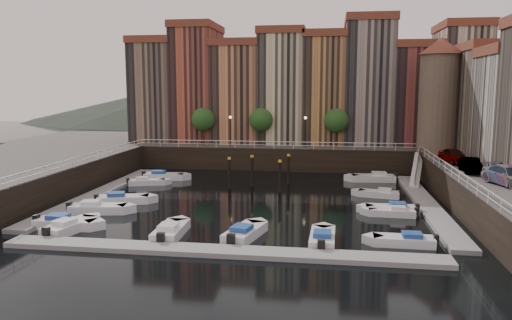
% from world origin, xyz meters
% --- Properties ---
extents(ground, '(200.00, 200.00, 0.00)m').
position_xyz_m(ground, '(0.00, 0.00, 0.00)').
color(ground, black).
rests_on(ground, ground).
extents(quay_far, '(80.00, 20.00, 3.00)m').
position_xyz_m(quay_far, '(0.00, 26.00, 1.50)').
color(quay_far, black).
rests_on(quay_far, ground).
extents(dock_left, '(2.00, 28.00, 0.35)m').
position_xyz_m(dock_left, '(-16.20, -1.00, 0.17)').
color(dock_left, gray).
rests_on(dock_left, ground).
extents(dock_right, '(2.00, 28.00, 0.35)m').
position_xyz_m(dock_right, '(16.20, -1.00, 0.17)').
color(dock_right, gray).
rests_on(dock_right, ground).
extents(dock_near, '(30.00, 2.00, 0.35)m').
position_xyz_m(dock_near, '(0.00, -17.00, 0.17)').
color(dock_near, gray).
rests_on(dock_near, ground).
extents(mountains, '(145.00, 100.00, 18.00)m').
position_xyz_m(mountains, '(1.72, 110.00, 7.92)').
color(mountains, '#2D382D').
rests_on(mountains, ground).
extents(far_terrace, '(48.70, 10.30, 17.50)m').
position_xyz_m(far_terrace, '(3.31, 23.50, 10.95)').
color(far_terrace, '#7B624E').
rests_on(far_terrace, quay_far).
extents(corner_tower, '(5.20, 5.20, 13.80)m').
position_xyz_m(corner_tower, '(20.00, 14.50, 10.19)').
color(corner_tower, '#6B5B4C').
rests_on(corner_tower, quay_right).
extents(promenade_trees, '(21.20, 3.20, 5.20)m').
position_xyz_m(promenade_trees, '(-1.33, 18.20, 6.58)').
color(promenade_trees, black).
rests_on(promenade_trees, quay_far).
extents(street_lamps, '(10.36, 0.36, 4.18)m').
position_xyz_m(street_lamps, '(-1.00, 17.20, 5.90)').
color(street_lamps, black).
rests_on(street_lamps, quay_far).
extents(railings, '(36.08, 34.04, 0.52)m').
position_xyz_m(railings, '(0.00, 4.88, 3.79)').
color(railings, white).
rests_on(railings, ground).
extents(gangway, '(2.78, 8.32, 3.73)m').
position_xyz_m(gangway, '(17.10, 10.00, 1.92)').
color(gangway, white).
rests_on(gangway, ground).
extents(mooring_pilings, '(6.53, 5.05, 3.78)m').
position_xyz_m(mooring_pilings, '(-0.04, 5.14, 1.65)').
color(mooring_pilings, black).
rests_on(mooring_pilings, ground).
extents(boat_left_0, '(5.06, 1.87, 1.16)m').
position_xyz_m(boat_left_0, '(-13.34, -12.79, 0.39)').
color(boat_left_0, silver).
rests_on(boat_left_0, ground).
extents(boat_left_1, '(5.27, 2.63, 1.18)m').
position_xyz_m(boat_left_1, '(-13.00, -7.95, 0.40)').
color(boat_left_1, silver).
rests_on(boat_left_1, ground).
extents(boat_left_2, '(5.17, 3.10, 1.16)m').
position_xyz_m(boat_left_2, '(-12.33, -4.11, 0.39)').
color(boat_left_2, silver).
rests_on(boat_left_2, ground).
extents(boat_left_3, '(4.35, 2.66, 0.98)m').
position_xyz_m(boat_left_3, '(-13.34, 4.91, 0.33)').
color(boat_left_3, silver).
rests_on(boat_left_3, ground).
extents(boat_left_4, '(5.12, 2.31, 1.16)m').
position_xyz_m(boat_left_4, '(-12.52, 8.43, 0.39)').
color(boat_left_4, silver).
rests_on(boat_left_4, ground).
extents(boat_right_0, '(4.44, 1.68, 1.02)m').
position_xyz_m(boat_right_0, '(12.52, -13.40, 0.34)').
color(boat_right_0, silver).
rests_on(boat_right_0, ground).
extents(boat_right_1, '(4.17, 1.68, 0.95)m').
position_xyz_m(boat_right_1, '(12.68, -5.19, 0.32)').
color(boat_right_1, silver).
rests_on(boat_right_1, ground).
extents(boat_right_2, '(4.59, 1.71, 1.05)m').
position_xyz_m(boat_right_2, '(12.71, -4.21, 0.35)').
color(boat_right_2, silver).
rests_on(boat_right_2, ground).
extents(boat_right_3, '(4.43, 2.38, 0.99)m').
position_xyz_m(boat_right_3, '(12.31, 2.25, 0.33)').
color(boat_right_3, silver).
rests_on(boat_right_3, ground).
extents(boat_right_4, '(5.35, 2.29, 1.21)m').
position_xyz_m(boat_right_4, '(12.48, 10.86, 0.41)').
color(boat_right_4, silver).
rests_on(boat_right_4, ground).
extents(boat_near_0, '(2.91, 5.10, 1.14)m').
position_xyz_m(boat_near_0, '(-12.46, -13.63, 0.38)').
color(boat_near_0, silver).
rests_on(boat_near_0, ground).
extents(boat_near_1, '(1.99, 5.07, 1.16)m').
position_xyz_m(boat_near_1, '(-4.41, -13.72, 0.39)').
color(boat_near_1, silver).
rests_on(boat_near_1, ground).
extents(boat_near_2, '(2.89, 5.17, 1.16)m').
position_xyz_m(boat_near_2, '(1.10, -13.33, 0.39)').
color(boat_near_2, silver).
rests_on(boat_near_2, ground).
extents(boat_near_3, '(1.83, 4.80, 1.10)m').
position_xyz_m(boat_near_3, '(6.79, -13.76, 0.37)').
color(boat_near_3, silver).
rests_on(boat_near_3, ground).
extents(car_a, '(2.72, 4.82, 1.55)m').
position_xyz_m(car_a, '(20.03, 5.66, 3.77)').
color(car_a, gray).
rests_on(car_a, quay_right).
extents(car_b, '(1.57, 4.22, 1.38)m').
position_xyz_m(car_b, '(20.17, -0.12, 3.69)').
color(car_b, gray).
rests_on(car_b, quay_right).
extents(car_c, '(3.80, 5.93, 1.60)m').
position_xyz_m(car_c, '(21.59, -6.21, 3.80)').
color(car_c, gray).
rests_on(car_c, quay_right).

